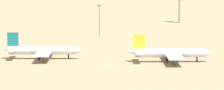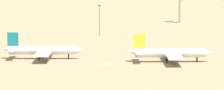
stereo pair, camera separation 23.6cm
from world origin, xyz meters
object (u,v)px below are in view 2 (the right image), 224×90
Objects in this scene: parked_jet_teal_3 at (42,50)px; control_tower at (181,1)px; parked_jet_yellow_4 at (169,53)px; light_pole_mid at (99,18)px.

parked_jet_teal_3 is 1.40× the size of control_tower.
light_pole_mid is at bearing 107.64° from parked_jet_yellow_4.
control_tower is at bearing 61.08° from light_pole_mid.
control_tower reaches higher than parked_jet_teal_3.
parked_jet_teal_3 is 87.48m from light_pole_mid.
light_pole_mid is (13.92, 86.14, 6.33)m from parked_jet_teal_3.
parked_jet_teal_3 is 0.99× the size of parked_jet_yellow_4.
control_tower reaches higher than light_pole_mid.
parked_jet_yellow_4 is 173.99m from control_tower.
light_pole_mid is at bearing 74.70° from parked_jet_teal_3.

